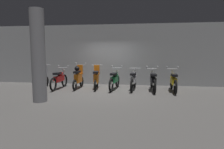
{
  "coord_description": "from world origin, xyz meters",
  "views": [
    {
      "loc": [
        1.62,
        -8.94,
        1.81
      ],
      "look_at": [
        0.35,
        0.2,
        0.75
      ],
      "focal_mm": 30.73,
      "sensor_mm": 36.0,
      "label": 1
    }
  ],
  "objects": [
    {
      "name": "support_pillar",
      "position": [
        -1.99,
        -2.4,
        1.68
      ],
      "size": [
        0.51,
        0.51,
        3.36
      ],
      "primitive_type": "cylinder",
      "color": "gray",
      "rests_on": "ground"
    },
    {
      "name": "motorbike_slot_0",
      "position": [
        -3.24,
        0.17,
        0.57
      ],
      "size": [
        0.56,
        1.68,
        1.18
      ],
      "color": "black",
      "rests_on": "ground"
    },
    {
      "name": "motorbike_slot_4",
      "position": [
        0.46,
        0.3,
        0.49
      ],
      "size": [
        0.59,
        1.95,
        1.15
      ],
      "color": "black",
      "rests_on": "ground"
    },
    {
      "name": "ground_plane",
      "position": [
        0.0,
        0.0,
        0.0
      ],
      "size": [
        80.0,
        80.0,
        0.0
      ],
      "primitive_type": "plane",
      "color": "#565451"
    },
    {
      "name": "motorbike_slot_7",
      "position": [
        3.23,
        0.16,
        0.49
      ],
      "size": [
        0.59,
        1.95,
        1.15
      ],
      "color": "black",
      "rests_on": "ground"
    },
    {
      "name": "motorbike_slot_3",
      "position": [
        -0.47,
        0.36,
        0.52
      ],
      "size": [
        0.56,
        1.68,
        1.18
      ],
      "color": "black",
      "rests_on": "ground"
    },
    {
      "name": "motorbike_slot_6",
      "position": [
        2.31,
        0.18,
        0.49
      ],
      "size": [
        0.59,
        1.95,
        1.15
      ],
      "color": "black",
      "rests_on": "ground"
    },
    {
      "name": "motorbike_slot_5",
      "position": [
        1.39,
        0.34,
        0.49
      ],
      "size": [
        0.56,
        1.95,
        1.03
      ],
      "color": "black",
      "rests_on": "ground"
    },
    {
      "name": "back_wall",
      "position": [
        0.0,
        1.88,
        1.68
      ],
      "size": [
        16.0,
        0.3,
        3.36
      ],
      "primitive_type": "cube",
      "color": "#9EA0A3",
      "rests_on": "ground"
    },
    {
      "name": "motorbike_slot_2",
      "position": [
        -1.39,
        0.32,
        0.57
      ],
      "size": [
        0.59,
        1.68,
        1.29
      ],
      "color": "black",
      "rests_on": "ground"
    },
    {
      "name": "motorbike_slot_1",
      "position": [
        -2.31,
        0.12,
        0.49
      ],
      "size": [
        0.59,
        1.95,
        1.15
      ],
      "color": "black",
      "rests_on": "ground"
    }
  ]
}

